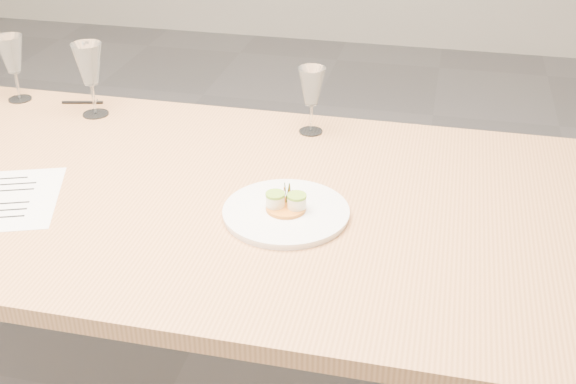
% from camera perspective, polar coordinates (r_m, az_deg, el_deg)
% --- Properties ---
extents(dining_table, '(2.40, 1.00, 0.75)m').
position_cam_1_polar(dining_table, '(1.83, -11.61, -1.13)').
color(dining_table, tan).
rests_on(dining_table, ground).
extents(dinner_plate, '(0.29, 0.29, 0.07)m').
position_cam_1_polar(dinner_plate, '(1.62, -0.14, -1.52)').
color(dinner_plate, white).
rests_on(dinner_plate, dining_table).
extents(recipe_sheet, '(0.31, 0.35, 0.00)m').
position_cam_1_polar(recipe_sheet, '(1.81, -21.25, -0.53)').
color(recipe_sheet, white).
rests_on(recipe_sheet, dining_table).
extents(ballpoint_pen, '(0.12, 0.04, 0.01)m').
position_cam_1_polar(ballpoint_pen, '(2.29, -15.91, 6.84)').
color(ballpoint_pen, black).
rests_on(ballpoint_pen, dining_table).
extents(wine_glass_1, '(0.08, 0.08, 0.20)m').
position_cam_1_polar(wine_glass_1, '(2.34, -21.01, 10.02)').
color(wine_glass_1, white).
rests_on(wine_glass_1, dining_table).
extents(wine_glass_2, '(0.09, 0.09, 0.22)m').
position_cam_1_polar(wine_glass_2, '(2.15, -15.46, 9.60)').
color(wine_glass_2, white).
rests_on(wine_glass_2, dining_table).
extents(wine_glass_3, '(0.08, 0.08, 0.19)m').
position_cam_1_polar(wine_glass_3, '(1.97, 1.87, 8.22)').
color(wine_glass_3, white).
rests_on(wine_glass_3, dining_table).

